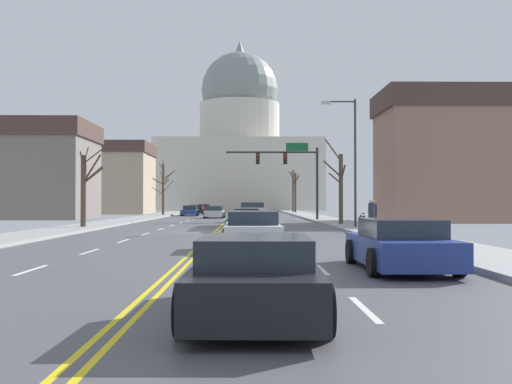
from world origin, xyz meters
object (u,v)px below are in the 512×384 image
object	(u,v)px
sedan_near_02	(246,221)
signal_gantry	(291,165)
sedan_near_01	(247,218)
sedan_oncoming_02	(196,210)
pedestrian_01	(371,212)
pedestrian_00	(374,212)
sedan_oncoming_01	(190,211)
sedan_oncoming_03	(204,208)
bicycle_parked	(362,221)
pickup_truck_near_00	(252,213)
sedan_near_04	(252,231)
sedan_oncoming_00	(215,212)
street_lamp_right	(351,151)
sedan_near_06	(255,278)
sedan_near_05	(400,245)
sedan_near_03	(254,225)

from	to	relation	value
sedan_near_02	signal_gantry	bearing A→B (deg)	77.75
sedan_near_01	sedan_oncoming_02	world-z (taller)	sedan_oncoming_02
signal_gantry	pedestrian_01	distance (m)	18.46
sedan_oncoming_02	pedestrian_00	xyz separation A→B (m)	(14.10, -42.91, 0.44)
sedan_near_02	sedan_oncoming_01	distance (m)	36.12
signal_gantry	sedan_oncoming_03	size ratio (longest dim) A/B	1.73
bicycle_parked	pickup_truck_near_00	bearing A→B (deg)	119.05
pedestrian_01	sedan_near_04	bearing A→B (deg)	-119.78
sedan_near_02	sedan_oncoming_03	distance (m)	57.19
sedan_oncoming_00	pedestrian_01	xyz separation A→B (m)	(10.14, -26.82, 0.49)
signal_gantry	sedan_oncoming_01	distance (m)	21.28
street_lamp_right	sedan_near_01	bearing A→B (deg)	148.34
sedan_near_06	sedan_oncoming_00	size ratio (longest dim) A/B	1.01
signal_gantry	sedan_near_05	world-z (taller)	signal_gantry
street_lamp_right	sedan_near_02	world-z (taller)	street_lamp_right
sedan_oncoming_00	pedestrian_00	world-z (taller)	pedestrian_00
sedan_near_01	sedan_oncoming_01	size ratio (longest dim) A/B	1.02
pickup_truck_near_00	signal_gantry	bearing A→B (deg)	42.27
sedan_near_04	bicycle_parked	distance (m)	16.10
sedan_near_05	sedan_near_02	bearing A→B (deg)	101.74
sedan_near_01	pedestrian_01	distance (m)	9.92
pickup_truck_near_00	sedan_oncoming_00	size ratio (longest dim) A/B	1.31
sedan_oncoming_01	pedestrian_00	world-z (taller)	pedestrian_00
sedan_near_05	sedan_near_06	world-z (taller)	sedan_near_05
sedan_near_01	bicycle_parked	bearing A→B (deg)	-30.53
sedan_oncoming_02	street_lamp_right	bearing A→B (deg)	-72.59
sedan_oncoming_01	sedan_oncoming_02	distance (m)	8.82
sedan_near_02	sedan_oncoming_02	world-z (taller)	sedan_oncoming_02
pedestrian_01	sedan_oncoming_01	bearing A→B (deg)	110.64
sedan_near_06	sedan_near_02	bearing A→B (deg)	90.59
pedestrian_00	pedestrian_01	size ratio (longest dim) A/B	0.97
sedan_near_04	sedan_oncoming_00	xyz separation A→B (m)	(-3.51, 38.40, -0.06)
pickup_truck_near_00	pedestrian_01	xyz separation A→B (m)	(6.44, -14.80, 0.34)
sedan_near_03	sedan_oncoming_02	xyz separation A→B (m)	(-7.03, 50.35, -0.00)
street_lamp_right	pedestrian_00	xyz separation A→B (m)	(1.10, -1.45, -3.68)
street_lamp_right	sedan_near_05	size ratio (longest dim) A/B	1.72
sedan_oncoming_00	pedestrian_00	size ratio (longest dim) A/B	2.70
sedan_oncoming_00	sedan_oncoming_02	bearing A→B (deg)	100.82
signal_gantry	sedan_near_03	size ratio (longest dim) A/B	1.85
sedan_near_02	bicycle_parked	distance (m)	7.49
sedan_oncoming_00	sedan_oncoming_01	bearing A→B (deg)	110.45
street_lamp_right	sedan_oncoming_01	distance (m)	35.36
sedan_near_02	sedan_oncoming_00	world-z (taller)	sedan_oncoming_00
sedan_near_02	pedestrian_00	size ratio (longest dim) A/B	2.74
sedan_near_04	sedan_oncoming_03	bearing A→B (deg)	95.67
sedan_near_06	pedestrian_00	bearing A→B (deg)	74.24
sedan_oncoming_02	pickup_truck_near_00	bearing A→B (deg)	-76.61
street_lamp_right	sedan_oncoming_02	size ratio (longest dim) A/B	1.79
pickup_truck_near_00	sedan_near_06	size ratio (longest dim) A/B	1.29
signal_gantry	bicycle_parked	world-z (taller)	signal_gantry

